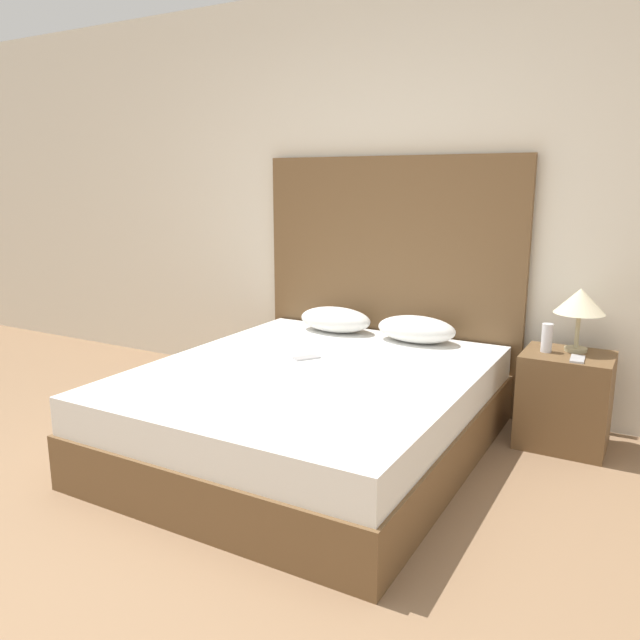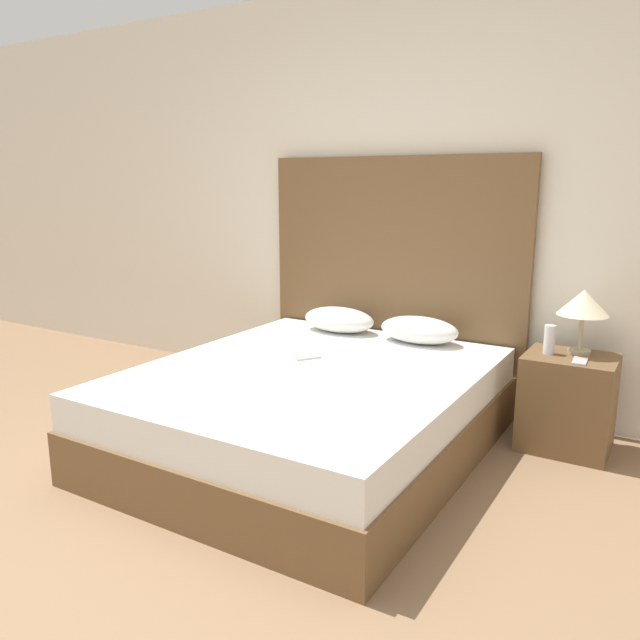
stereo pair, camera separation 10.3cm
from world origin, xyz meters
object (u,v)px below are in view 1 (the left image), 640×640
Objects in this scene: phone_on_nightstand at (578,359)px; table_lamp at (580,303)px; phone_on_bed at (307,358)px; nightstand at (565,400)px; bed at (311,410)px.

table_lamp is at bearing 100.44° from phone_on_nightstand.
table_lamp is (1.35, 0.67, 0.33)m from phone_on_bed.
nightstand is at bearing -106.96° from table_lamp.
nightstand is (1.20, 0.75, 0.03)m from bed.
bed is 1.45m from phone_on_nightstand.
table_lamp is (1.22, 0.83, 0.58)m from bed.
nightstand is at bearing 24.16° from phone_on_bed.
bed is at bearing -147.85° from nightstand.
phone_on_bed is 1.54m from table_lamp.
bed is 1.59m from table_lamp.
phone_on_nightstand is at bearing 27.46° from bed.
nightstand is 1.50× the size of table_lamp.
table_lamp reaches higher than bed.
nightstand is 0.29m from phone_on_nightstand.
bed is 1.42m from nightstand.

